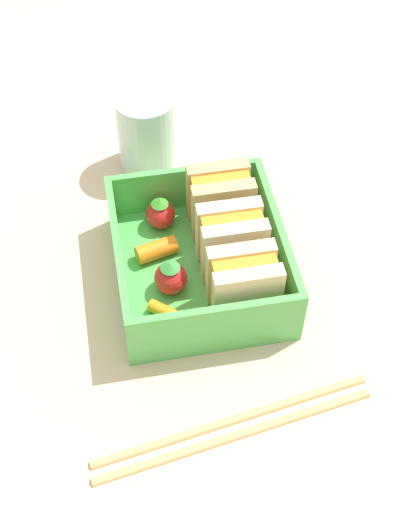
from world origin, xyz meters
The scene contains 12 objects.
ground_plane centered at (0.00, 0.00, -1.00)cm, with size 120.00×120.00×2.00cm, color beige.
bento_tray centered at (0.00, 0.00, 0.60)cm, with size 15.68×13.82×1.20cm, color #4FB350.
bento_rim centered at (0.00, 0.00, 3.40)cm, with size 15.68×13.82×4.40cm.
sandwich_left centered at (-4.63, 2.70, 4.12)cm, with size 3.77×5.41×5.84cm.
sandwich_center_left centered at (0.00, 2.70, 4.12)cm, with size 3.77×5.41×5.84cm.
sandwich_center centered at (4.63, 2.70, 4.12)cm, with size 3.77×5.41×5.84cm.
strawberry_far_left centered at (-5.47, -2.46, 2.62)cm, with size 2.59×2.59×3.19cm.
carrot_stick_far_left centered at (-1.90, -3.34, 2.00)cm, with size 1.60×1.60×3.50cm, color orange.
strawberry_left centered at (1.79, -2.67, 2.68)cm, with size 2.73×2.73×3.33cm.
carrot_stick_left centered at (4.90, -2.93, 1.72)cm, with size 1.03×1.03×4.39cm, color orange.
chopstick_pair centered at (14.47, 0.10, 0.35)cm, with size 5.23×21.56×0.70cm.
drinking_glass centered at (-14.99, -2.35, 3.88)cm, with size 5.60×5.60×7.76cm, color silver.
Camera 1 is at (37.27, -6.75, 48.28)cm, focal length 50.00 mm.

